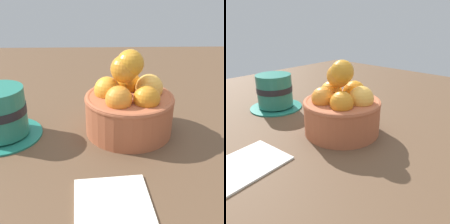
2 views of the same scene
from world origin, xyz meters
TOP-DOWN VIEW (x-y plane):
  - ground_plane at (0.00, 0.00)cm, footprint 120.44×115.59cm
  - terracotta_bowl at (-0.06, 0.01)cm, footprint 14.17×14.17cm
  - coffee_cup at (1.22, -20.12)cm, footprint 12.13×12.13cm
  - folded_napkin at (17.72, -2.98)cm, footprint 11.63×9.59cm

SIDE VIEW (x-z plane):
  - ground_plane at x=0.00cm, z-range -4.22..0.00cm
  - folded_napkin at x=17.72cm, z-range 0.00..0.60cm
  - coffee_cup at x=1.22cm, z-range -0.18..7.93cm
  - terracotta_bowl at x=-0.06cm, z-range -2.02..11.52cm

